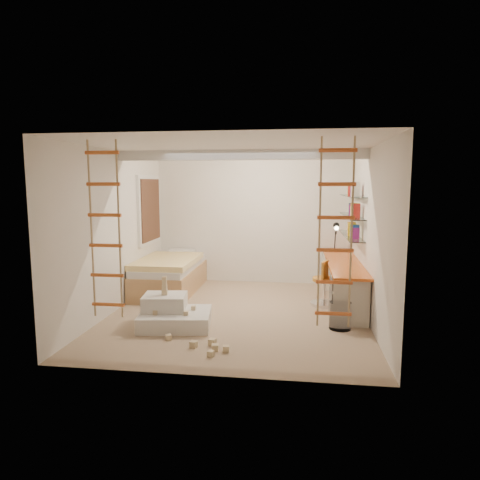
# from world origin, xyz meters

# --- Properties ---
(floor) EXTENTS (4.50, 4.50, 0.00)m
(floor) POSITION_xyz_m (0.00, 0.00, 0.00)
(floor) COLOR tan
(floor) RESTS_ON ground
(ceiling_beam) EXTENTS (4.00, 0.18, 0.16)m
(ceiling_beam) POSITION_xyz_m (0.00, 0.30, 2.52)
(ceiling_beam) COLOR white
(ceiling_beam) RESTS_ON ceiling
(window_frame) EXTENTS (0.06, 1.15, 1.35)m
(window_frame) POSITION_xyz_m (-1.97, 1.50, 1.55)
(window_frame) COLOR white
(window_frame) RESTS_ON wall_left
(window_blind) EXTENTS (0.02, 1.00, 1.20)m
(window_blind) POSITION_xyz_m (-1.93, 1.50, 1.55)
(window_blind) COLOR #4C2D1E
(window_blind) RESTS_ON window_frame
(rope_ladder_left) EXTENTS (0.41, 0.04, 2.13)m
(rope_ladder_left) POSITION_xyz_m (-1.35, -1.75, 1.52)
(rope_ladder_left) COLOR #DA5C25
(rope_ladder_left) RESTS_ON ceiling
(rope_ladder_right) EXTENTS (0.41, 0.04, 2.13)m
(rope_ladder_right) POSITION_xyz_m (1.35, -1.75, 1.52)
(rope_ladder_right) COLOR #D74F24
(rope_ladder_right) RESTS_ON ceiling
(waste_bin) EXTENTS (0.31, 0.31, 0.39)m
(waste_bin) POSITION_xyz_m (1.56, -0.52, 0.20)
(waste_bin) COLOR white
(waste_bin) RESTS_ON floor
(desk) EXTENTS (0.56, 2.80, 0.75)m
(desk) POSITION_xyz_m (1.72, 0.86, 0.40)
(desk) COLOR #CF5618
(desk) RESTS_ON floor
(shelves) EXTENTS (0.25, 1.80, 0.71)m
(shelves) POSITION_xyz_m (1.87, 1.13, 1.50)
(shelves) COLOR white
(shelves) RESTS_ON wall_right
(bed) EXTENTS (1.02, 2.00, 0.69)m
(bed) POSITION_xyz_m (-1.48, 1.23, 0.33)
(bed) COLOR #AD7F51
(bed) RESTS_ON floor
(task_lamp) EXTENTS (0.14, 0.36, 0.57)m
(task_lamp) POSITION_xyz_m (1.67, 1.82, 1.14)
(task_lamp) COLOR black
(task_lamp) RESTS_ON desk
(swivel_chair) EXTENTS (0.59, 0.59, 0.78)m
(swivel_chair) POSITION_xyz_m (1.40, 0.66, 0.29)
(swivel_chair) COLOR orange
(swivel_chair) RESTS_ON floor
(play_platform) EXTENTS (1.11, 0.92, 0.45)m
(play_platform) POSITION_xyz_m (-0.86, -0.72, 0.17)
(play_platform) COLOR silver
(play_platform) RESTS_ON floor
(toy_blocks) EXTENTS (1.19, 1.18, 0.72)m
(toy_blocks) POSITION_xyz_m (-0.55, -1.12, 0.24)
(toy_blocks) COLOR #CCB284
(toy_blocks) RESTS_ON floor
(books) EXTENTS (0.14, 0.64, 0.92)m
(books) POSITION_xyz_m (1.87, 1.13, 1.63)
(books) COLOR #8C1E7F
(books) RESTS_ON shelves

